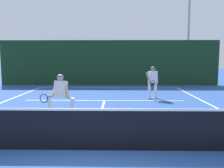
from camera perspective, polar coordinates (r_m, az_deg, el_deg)
name	(u,v)px	position (r m, az deg, el deg)	size (l,w,h in m)	color
ground_plane	(90,150)	(5.76, -5.18, -15.39)	(80.00, 80.00, 0.00)	#294D93
court_line_baseline_far	(108,88)	(16.93, -0.93, -0.85)	(9.67, 0.10, 0.01)	white
court_line_service	(104,100)	(11.90, -1.81, -3.93)	(7.89, 0.10, 0.01)	white
court_line_centre	(100,116)	(8.80, -2.88, -7.64)	(0.10, 6.40, 0.01)	white
tennis_net	(90,129)	(5.59, -5.23, -10.59)	(10.60, 0.09, 1.07)	#1E4723
player_near	(60,95)	(8.30, -12.20, -2.59)	(1.09, 0.86, 1.57)	silver
player_far	(153,81)	(12.47, 9.65, 0.70)	(0.68, 0.90, 1.66)	silver
tennis_ball	(81,93)	(14.31, -7.42, -2.12)	(0.07, 0.07, 0.07)	#D1E033
back_fence_windscreen	(109,63)	(18.37, -0.76, 5.07)	(16.66, 0.12, 3.43)	#17341B
light_pole	(189,27)	(21.32, 17.80, 12.87)	(0.55, 0.44, 7.61)	#9EA39E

